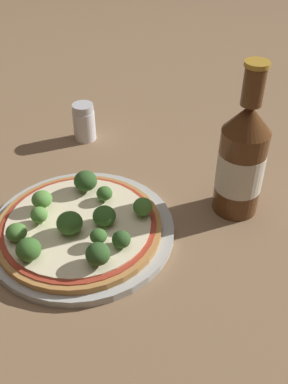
# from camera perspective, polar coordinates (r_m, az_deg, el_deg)

# --- Properties ---
(ground_plane) EXTENTS (3.00, 3.00, 0.00)m
(ground_plane) POSITION_cam_1_polar(r_m,az_deg,el_deg) (0.65, -8.11, -5.55)
(ground_plane) COLOR #846647
(plate) EXTENTS (0.26, 0.26, 0.01)m
(plate) POSITION_cam_1_polar(r_m,az_deg,el_deg) (0.65, -8.19, -4.74)
(plate) COLOR #B2B7B2
(plate) RESTS_ON ground_plane
(pizza) EXTENTS (0.23, 0.23, 0.01)m
(pizza) POSITION_cam_1_polar(r_m,az_deg,el_deg) (0.64, -8.38, -4.44)
(pizza) COLOR #B77F42
(pizza) RESTS_ON plate
(broccoli_floret_0) EXTENTS (0.02, 0.02, 0.02)m
(broccoli_floret_0) POSITION_cam_1_polar(r_m,az_deg,el_deg) (0.66, -5.05, -0.20)
(broccoli_floret_0) COLOR #7A9E5B
(broccoli_floret_0) RESTS_ON pizza
(broccoli_floret_1) EXTENTS (0.03, 0.03, 0.03)m
(broccoli_floret_1) POSITION_cam_1_polar(r_m,az_deg,el_deg) (0.59, -14.46, -7.07)
(broccoli_floret_1) COLOR #7A9E5B
(broccoli_floret_1) RESTS_ON pizza
(broccoli_floret_2) EXTENTS (0.02, 0.02, 0.02)m
(broccoli_floret_2) POSITION_cam_1_polar(r_m,az_deg,el_deg) (0.58, -2.90, -6.04)
(broccoli_floret_2) COLOR #7A9E5B
(broccoli_floret_2) RESTS_ON pizza
(broccoli_floret_3) EXTENTS (0.04, 0.04, 0.03)m
(broccoli_floret_3) POSITION_cam_1_polar(r_m,az_deg,el_deg) (0.61, -9.26, -3.94)
(broccoli_floret_3) COLOR #7A9E5B
(broccoli_floret_3) RESTS_ON pizza
(broccoli_floret_4) EXTENTS (0.02, 0.02, 0.02)m
(broccoli_floret_4) POSITION_cam_1_polar(r_m,az_deg,el_deg) (0.59, -5.80, -5.63)
(broccoli_floret_4) COLOR #7A9E5B
(broccoli_floret_4) RESTS_ON pizza
(broccoli_floret_5) EXTENTS (0.03, 0.03, 0.03)m
(broccoli_floret_5) POSITION_cam_1_polar(r_m,az_deg,el_deg) (0.56, -5.87, -7.85)
(broccoli_floret_5) COLOR #7A9E5B
(broccoli_floret_5) RESTS_ON pizza
(broccoli_floret_6) EXTENTS (0.03, 0.03, 0.03)m
(broccoli_floret_6) POSITION_cam_1_polar(r_m,az_deg,el_deg) (0.62, -5.07, -3.05)
(broccoli_floret_6) COLOR #7A9E5B
(broccoli_floret_6) RESTS_ON pizza
(broccoli_floret_7) EXTENTS (0.03, 0.03, 0.03)m
(broccoli_floret_7) POSITION_cam_1_polar(r_m,az_deg,el_deg) (0.65, -12.83, -0.92)
(broccoli_floret_7) COLOR #7A9E5B
(broccoli_floret_7) RESTS_ON pizza
(broccoli_floret_8) EXTENTS (0.03, 0.03, 0.03)m
(broccoli_floret_8) POSITION_cam_1_polar(r_m,az_deg,el_deg) (0.63, -0.16, -1.90)
(broccoli_floret_8) COLOR #7A9E5B
(broccoli_floret_8) RESTS_ON pizza
(broccoli_floret_9) EXTENTS (0.03, 0.03, 0.03)m
(broccoli_floret_9) POSITION_cam_1_polar(r_m,az_deg,el_deg) (0.68, -7.43, 1.41)
(broccoli_floret_9) COLOR #7A9E5B
(broccoli_floret_9) RESTS_ON pizza
(broccoli_floret_10) EXTENTS (0.03, 0.03, 0.02)m
(broccoli_floret_10) POSITION_cam_1_polar(r_m,az_deg,el_deg) (0.62, -15.90, -4.94)
(broccoli_floret_10) COLOR #7A9E5B
(broccoli_floret_10) RESTS_ON pizza
(broccoli_floret_11) EXTENTS (0.02, 0.02, 0.03)m
(broccoli_floret_11) POSITION_cam_1_polar(r_m,az_deg,el_deg) (0.63, -13.18, -2.86)
(broccoli_floret_11) COLOR #7A9E5B
(broccoli_floret_11) RESTS_ON pizza
(beer_bottle) EXTENTS (0.07, 0.07, 0.23)m
(beer_bottle) POSITION_cam_1_polar(r_m,az_deg,el_deg) (0.65, 12.30, 4.02)
(beer_bottle) COLOR #563319
(beer_bottle) RESTS_ON ground_plane
(pepper_shaker) EXTENTS (0.04, 0.04, 0.07)m
(pepper_shaker) POSITION_cam_1_polar(r_m,az_deg,el_deg) (0.84, -7.61, 8.79)
(pepper_shaker) COLOR silver
(pepper_shaker) RESTS_ON ground_plane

